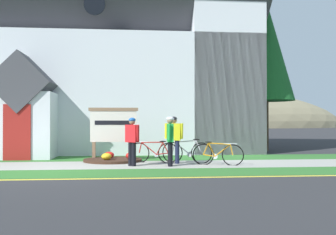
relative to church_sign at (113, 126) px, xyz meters
name	(u,v)px	position (x,y,z in m)	size (l,w,h in m)	color
ground	(63,159)	(-1.96, 0.71, -1.27)	(140.00, 140.00, 0.00)	#2B2B2D
sidewalk_slab	(84,165)	(-0.89, -1.67, -1.26)	(32.00, 2.36, 0.01)	#99968E
grass_verge	(75,174)	(-0.89, -3.75, -1.26)	(32.00, 1.79, 0.01)	#2D6628
church_lawn	(91,159)	(-0.89, 0.67, -1.26)	(24.00, 2.32, 0.01)	#2D6628
curb_paint_stripe	(69,179)	(-0.89, -4.79, -1.26)	(28.00, 0.16, 0.01)	yellow
church_building	(111,58)	(-0.48, 6.90, 3.70)	(15.48, 12.60, 13.60)	silver
church_sign	(113,126)	(0.00, 0.00, 0.00)	(1.86, 0.16, 1.97)	#7F6047
flower_bed	(113,159)	(0.02, -0.55, -1.19)	(2.10, 2.10, 0.34)	#382319
bicycle_green	(154,152)	(1.46, -1.09, -0.89)	(1.73, 0.39, 0.80)	black
bicycle_yellow	(187,152)	(2.62, -1.24, -0.88)	(1.69, 0.68, 0.86)	black
bicycle_silver	(218,154)	(3.53, -2.05, -0.89)	(1.62, 0.60, 0.81)	black
cyclist_in_red_jersey	(132,138)	(0.70, -2.10, -0.36)	(0.46, 0.60, 1.58)	black
cyclist_in_white_jersey	(174,136)	(2.13, -1.49, -0.32)	(0.61, 0.33, 1.62)	#191E38
cyclist_in_green_jersey	(170,138)	(1.93, -2.24, -0.33)	(0.27, 0.72, 1.61)	black
roadside_conifer	(265,49)	(7.31, 4.02, 3.82)	(2.86, 2.86, 7.74)	#3D2D1E
distant_hill	(127,128)	(-0.39, 79.82, -1.27)	(107.33, 36.50, 22.26)	#847A5B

